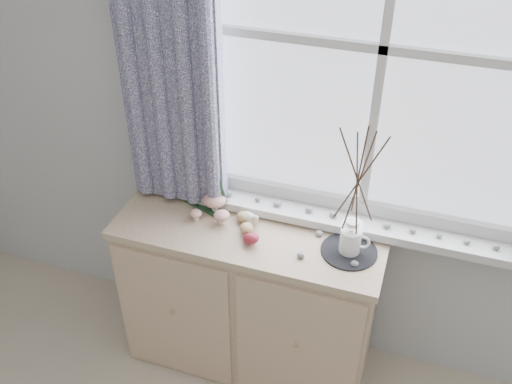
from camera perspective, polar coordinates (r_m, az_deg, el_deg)
sideboard at (r=2.78m, az=-0.69°, el=-10.59°), size 1.20×0.45×0.85m
botanical_book at (r=2.58m, az=-6.00°, el=0.86°), size 0.37×0.24×0.24m
toadstool_cluster at (r=2.54m, az=-4.20°, el=-1.34°), size 0.18×0.16×0.10m
wooden_eggs at (r=2.46m, az=-0.92°, el=-3.57°), size 0.14×0.18×0.07m
songbird_figurine at (r=2.51m, az=-0.68°, el=-2.57°), size 0.13×0.10×0.06m
crocheted_doily at (r=2.41m, az=9.28°, el=-5.86°), size 0.24×0.24×0.01m
twig_pitcher at (r=2.18m, az=10.22°, el=1.55°), size 0.24×0.24×0.66m
sideboard_pebbles at (r=2.42m, az=6.09°, el=-5.11°), size 0.33×0.23×0.02m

